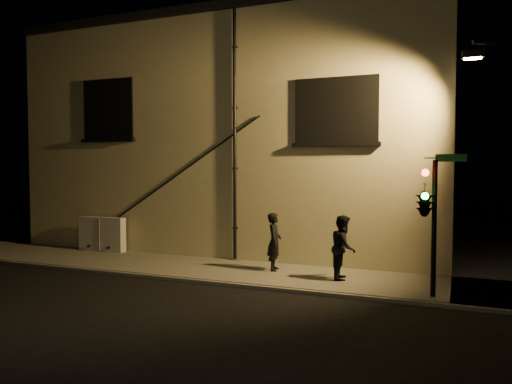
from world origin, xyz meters
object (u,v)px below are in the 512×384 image
at_px(utility_cabinet, 102,234).
at_px(pedestrian_b, 343,247).
at_px(pedestrian_a, 274,242).
at_px(traffic_signal, 425,201).

height_order(utility_cabinet, pedestrian_b, pedestrian_b).
height_order(pedestrian_a, pedestrian_b, pedestrian_b).
relative_size(pedestrian_b, traffic_signal, 0.52).
xyz_separation_m(pedestrian_b, traffic_signal, (2.21, -1.13, 1.41)).
relative_size(pedestrian_a, traffic_signal, 0.51).
height_order(utility_cabinet, pedestrian_a, pedestrian_a).
xyz_separation_m(pedestrian_a, traffic_signal, (4.40, -1.53, 1.44)).
height_order(pedestrian_a, traffic_signal, traffic_signal).
height_order(pedestrian_b, traffic_signal, traffic_signal).
xyz_separation_m(utility_cabinet, pedestrian_a, (7.14, -0.84, 0.24)).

